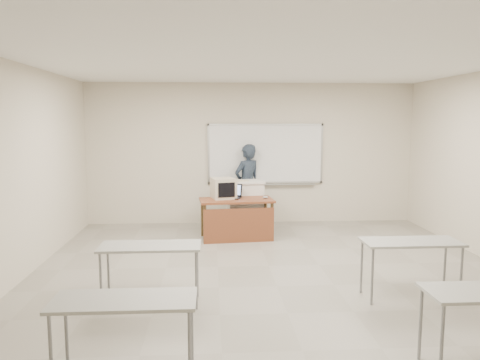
{
  "coord_description": "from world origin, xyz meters",
  "views": [
    {
      "loc": [
        -0.86,
        -5.99,
        2.2
      ],
      "look_at": [
        -0.36,
        2.2,
        1.16
      ],
      "focal_mm": 35.0,
      "sensor_mm": 36.0,
      "label": 1
    }
  ],
  "objects": [
    {
      "name": "student_desks",
      "position": [
        -0.0,
        -1.35,
        0.67
      ],
      "size": [
        4.4,
        2.2,
        0.73
      ],
      "color": "gray",
      "rests_on": "floor"
    },
    {
      "name": "floor",
      "position": [
        0.0,
        0.0,
        -0.01
      ],
      "size": [
        7.0,
        8.0,
        0.01
      ],
      "primitive_type": "cube",
      "color": "gray",
      "rests_on": "ground"
    },
    {
      "name": "laptop",
      "position": [
        -0.5,
        2.76,
        0.81
      ],
      "size": [
        0.35,
        0.32,
        0.26
      ],
      "rotation": [
        0.0,
        0.0,
        -0.33
      ],
      "color": "black",
      "rests_on": "instructor_desk"
    },
    {
      "name": "instructor_desk",
      "position": [
        -0.4,
        2.49,
        0.53
      ],
      "size": [
        1.36,
        0.68,
        0.75
      ],
      "rotation": [
        0.0,
        0.0,
        0.09
      ],
      "color": "brown",
      "rests_on": "floor"
    },
    {
      "name": "crt_monitor",
      "position": [
        -0.65,
        2.73,
        0.94
      ],
      "size": [
        0.42,
        0.47,
        0.4
      ],
      "rotation": [
        0.0,
        0.0,
        0.25
      ],
      "color": "#B4A790",
      "rests_on": "instructor_desk"
    },
    {
      "name": "keyboard",
      "position": [
        -0.35,
        3.08,
        1.03
      ],
      "size": [
        0.44,
        0.24,
        0.02
      ],
      "primitive_type": "cube",
      "rotation": [
        0.0,
        0.0,
        0.25
      ],
      "color": "#B4A790",
      "rests_on": "podium"
    },
    {
      "name": "mouse",
      "position": [
        0.15,
        2.65,
        0.77
      ],
      "size": [
        0.12,
        0.1,
        0.04
      ],
      "primitive_type": "ellipsoid",
      "rotation": [
        0.0,
        0.0,
        -0.25
      ],
      "color": "#929498",
      "rests_on": "instructor_desk"
    },
    {
      "name": "presenter",
      "position": [
        -0.1,
        3.84,
        0.86
      ],
      "size": [
        0.75,
        0.68,
        1.71
      ],
      "primitive_type": "imported",
      "rotation": [
        0.0,
        0.0,
        3.71
      ],
      "color": "black",
      "rests_on": "floor"
    },
    {
      "name": "podium",
      "position": [
        -0.2,
        3.2,
        0.51
      ],
      "size": [
        0.72,
        0.53,
        1.02
      ],
      "rotation": [
        0.0,
        0.0,
        0.14
      ],
      "color": "silver",
      "rests_on": "floor"
    },
    {
      "name": "whiteboard",
      "position": [
        0.3,
        3.97,
        1.48
      ],
      "size": [
        2.48,
        0.1,
        1.31
      ],
      "color": "white",
      "rests_on": "floor"
    }
  ]
}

